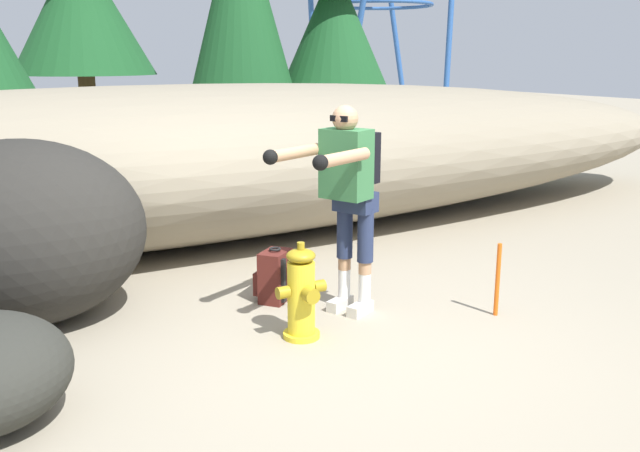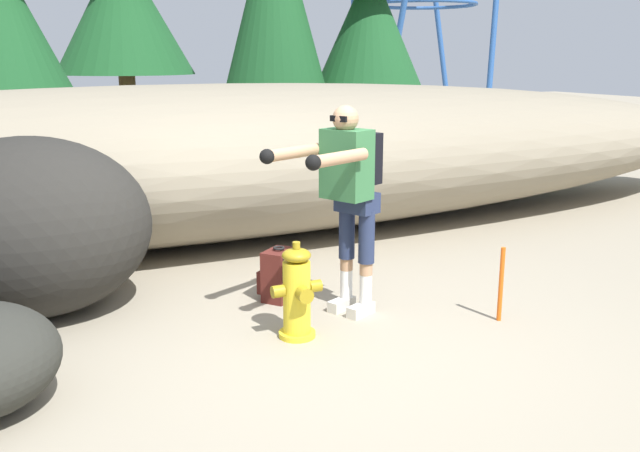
# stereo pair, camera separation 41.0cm
# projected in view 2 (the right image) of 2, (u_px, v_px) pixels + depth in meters

# --- Properties ---
(ground_plane) EXTENTS (56.00, 56.00, 0.04)m
(ground_plane) POSITION_uv_depth(u_px,v_px,m) (333.00, 349.00, 4.91)
(ground_plane) COLOR gray
(dirt_embankment) EXTENTS (15.88, 3.20, 1.74)m
(dirt_embankment) POSITION_uv_depth(u_px,v_px,m) (203.00, 161.00, 7.78)
(dirt_embankment) COLOR gray
(dirt_embankment) RESTS_ON ground_plane
(fire_hydrant) EXTENTS (0.38, 0.33, 0.73)m
(fire_hydrant) POSITION_uv_depth(u_px,v_px,m) (297.00, 294.00, 5.00)
(fire_hydrant) COLOR yellow
(fire_hydrant) RESTS_ON ground_plane
(utility_worker) EXTENTS (1.04, 0.77, 1.68)m
(utility_worker) POSITION_uv_depth(u_px,v_px,m) (348.00, 184.00, 5.27)
(utility_worker) COLOR beige
(utility_worker) RESTS_ON ground_plane
(spare_backpack) EXTENTS (0.36, 0.36, 0.47)m
(spare_backpack) POSITION_uv_depth(u_px,v_px,m) (278.00, 275.00, 5.81)
(spare_backpack) COLOR #511E19
(spare_backpack) RESTS_ON ground_plane
(boulder_large) EXTENTS (2.07, 1.77, 1.44)m
(boulder_large) POSITION_uv_depth(u_px,v_px,m) (31.00, 227.00, 5.38)
(boulder_large) COLOR #262421
(boulder_large) RESTS_ON ground_plane
(pine_tree_far_right) EXTENTS (2.43, 2.43, 5.54)m
(pine_tree_far_right) POSITION_uv_depth(u_px,v_px,m) (370.00, 9.00, 12.77)
(pine_tree_far_right) COLOR #47331E
(pine_tree_far_right) RESTS_ON ground_plane
(survey_stake) EXTENTS (0.04, 0.04, 0.60)m
(survey_stake) POSITION_uv_depth(u_px,v_px,m) (501.00, 284.00, 5.33)
(survey_stake) COLOR #E55914
(survey_stake) RESTS_ON ground_plane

